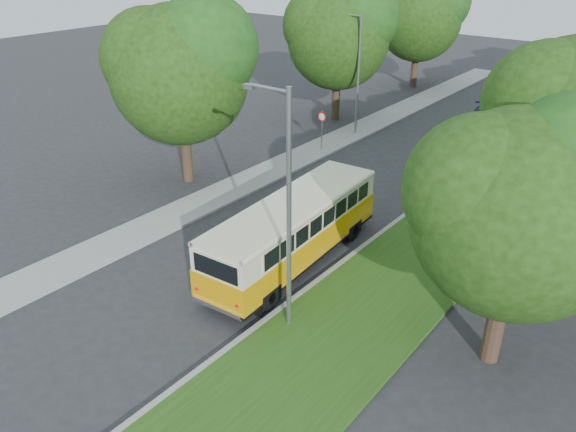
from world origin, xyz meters
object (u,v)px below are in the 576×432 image
Objects in this scene: car_silver at (453,159)px; car_white at (473,138)px; lamppost_near at (286,207)px; car_grey at (501,107)px; lamppost_far at (357,71)px; car_blue at (486,120)px; vintage_bus at (294,232)px.

car_silver is 0.94× the size of car_white.
car_white is at bearing 94.74° from lamppost_near.
car_grey is at bearing 95.56° from lamppost_near.
lamppost_far is 1.60× the size of car_blue.
car_blue is (-0.76, 4.26, -0.07)m from car_white.
car_white is 0.98× the size of car_blue.
car_silver is at bearing -90.68° from car_white.
lamppost_near is 20.53m from lamppost_far.
vintage_bus is 2.02× the size of car_white.
lamppost_far reaches higher than vintage_bus.
car_blue is at bearing 99.74° from car_silver.
car_grey is (-0.54, 25.00, -0.69)m from vintage_bus.
lamppost_near is 1.75× the size of car_white.
car_grey is (-1.06, 7.89, -0.07)m from car_white.
lamppost_near reaches higher than car_silver.
car_white is 4.33m from car_blue.
lamppost_near is 1.63× the size of car_grey.
car_grey is (-1.54, 11.93, -0.05)m from car_silver.
vintage_bus reaches higher than car_white.
lamppost_far is at bearing 115.71° from lamppost_near.
lamppost_near is 25.02m from car_blue.
lamppost_far is at bearing -122.34° from car_grey.
car_silver is 8.39m from car_blue.
lamppost_far is 16.87m from vintage_bus.
lamppost_near is 0.87× the size of vintage_bus.
car_silver is at bearing 81.92° from vintage_bus.
lamppost_near is 20.75m from car_white.
lamppost_near is at bearing -84.51° from car_silver.
car_white is at bearing 14.47° from lamppost_far.
lamppost_near is 1.71× the size of car_blue.
car_silver is (7.70, -2.17, -3.38)m from lamppost_far.
lamppost_far reaches higher than car_grey.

